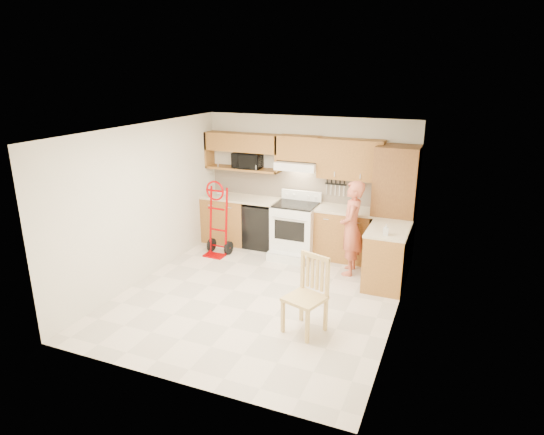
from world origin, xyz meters
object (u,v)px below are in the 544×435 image
Objects in this scene: hand_truck at (216,222)px; range at (294,226)px; microwave at (248,160)px; dining_chair at (305,296)px; person at (351,228)px.

range is at bearing 24.17° from hand_truck.
hand_truck is at bearing -108.38° from microwave.
range is 2.65m from dining_chair.
hand_truck reaches higher than dining_chair.
person is 1.55× the size of dining_chair.
microwave is 2.49m from person.
microwave is 0.53× the size of dining_chair.
microwave is at bearing 145.65° from dining_chair.
dining_chair is at bearing -10.05° from person.
dining_chair is (1.02, -2.45, -0.06)m from range.
range is at bearing -20.23° from microwave.
person is at bearing 105.47° from dining_chair.
person is 1.26× the size of hand_truck.
dining_chair is (2.35, -1.93, -0.12)m from hand_truck.
range is 1.43m from hand_truck.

